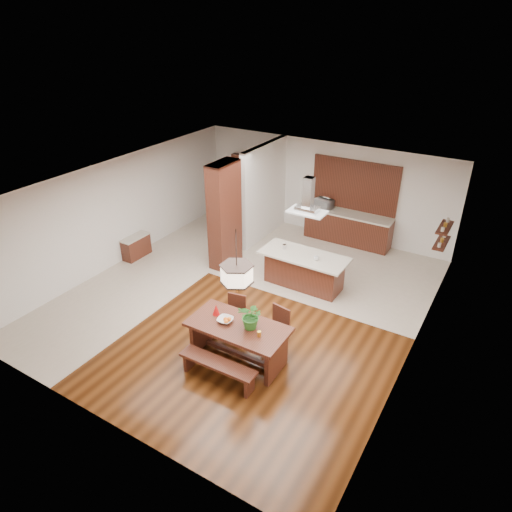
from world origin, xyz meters
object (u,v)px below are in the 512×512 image
Objects in this scene: dining_chair_right at (275,331)px; foliage_plant at (252,316)px; dining_table at (238,334)px; pendant_lantern at (236,262)px; dining_chair_left at (234,317)px; fruit_bowl at (225,320)px; range_hood at (308,195)px; dining_bench at (218,371)px; hallway_console at (136,247)px; microwave at (324,204)px; island_cup at (316,258)px; kitchen_island at (304,270)px.

foliage_plant is at bearing -102.06° from dining_chair_right.
dining_table is 1.53× the size of pendant_lantern.
dining_chair_left is 3.07× the size of fruit_bowl.
dining_bench is at bearing -88.33° from range_hood.
range_hood reaches higher than dining_chair_right.
hallway_console is 0.44× the size of dining_table.
range_hood is (0.18, 3.24, 1.60)m from fruit_bowl.
dining_table is at bearing 0.00° from pendant_lantern.
foliage_plant reaches higher than dining_chair_left.
dining_chair_left is (-0.51, 1.33, 0.25)m from dining_bench.
pendant_lantern reaches higher than fruit_bowl.
pendant_lantern is at bearing -66.87° from microwave.
pendant_lantern is at bearing -23.92° from hallway_console.
microwave is (-1.39, 5.55, 0.60)m from dining_chair_right.
fruit_bowl is 6.22m from microwave.
range_hood is (-0.11, 3.22, 0.22)m from pendant_lantern.
dining_chair_right is (0.49, 1.34, 0.27)m from dining_bench.
pendant_lantern is at bearing 0.00° from dining_table.
pendant_lantern reaches higher than island_cup.
pendant_lantern is at bearing -60.65° from dining_chair_left.
hallway_console is at bearing -166.84° from kitchen_island.
foliage_plant reaches higher than dining_table.
foliage_plant is 0.61m from fruit_bowl.
dining_chair_left is at bearing -107.11° from island_cup.
dining_bench is 1.21m from foliage_plant.
microwave is (-0.79, 2.95, 0.63)m from kitchen_island.
dining_bench is at bearing -89.41° from dining_table.
kitchen_island reaches higher than dining_table.
fruit_bowl is at bearing -81.13° from dining_chair_left.
dining_table is at bearing -166.15° from foliage_plant.
dining_chair_right is at bearing 39.56° from fruit_bowl.
microwave is at bearing 97.45° from dining_bench.
dining_chair_right is 7.73× the size of island_cup.
dining_chair_right is 1.08m from fruit_bowl.
dining_chair_left is 1.14m from foliage_plant.
dining_chair_left reaches higher than dining_table.
hallway_console is 0.90× the size of dining_chair_right.
island_cup is (0.54, 3.11, 0.09)m from fruit_bowl.
dining_chair_right is (5.38, -1.55, 0.18)m from hallway_console.
island_cup is (0.25, 3.80, 0.74)m from dining_bench.
foliage_plant reaches higher than dining_bench.
dining_chair_right is (1.00, 0.01, 0.02)m from dining_chair_left.
foliage_plant is at bearing -89.72° from island_cup.
pendant_lantern is (0.00, 0.00, 1.63)m from dining_table.
dining_table is (4.88, -2.17, 0.30)m from hallway_console.
kitchen_island is (4.78, 1.05, 0.15)m from hallway_console.
hallway_console is 4.65m from dining_chair_left.
dining_chair_left is at bearing 129.88° from pendant_lantern.
range_hood is 3.35m from microwave.
pendant_lantern is 10.31× the size of island_cup.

